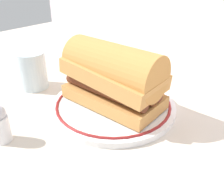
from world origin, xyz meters
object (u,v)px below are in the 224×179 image
at_px(sausage_sandwich, 112,76).
at_px(salt_shaker, 0,124).
at_px(drinking_glass, 33,72).
at_px(plate, 112,105).
at_px(butter_knife, 112,68).

relative_size(sausage_sandwich, salt_shaker, 3.04).
relative_size(drinking_glass, salt_shaker, 1.28).
xyz_separation_m(plate, drinking_glass, (-0.20, -0.06, 0.03)).
bearing_deg(salt_shaker, butter_knife, 103.42).
height_order(plate, salt_shaker, salt_shaker).
distance_m(plate, salt_shaker, 0.21).
bearing_deg(salt_shaker, plate, 73.40).
distance_m(drinking_glass, salt_shaker, 0.20).
bearing_deg(drinking_glass, plate, 16.98).
distance_m(plate, butter_knife, 0.20).
bearing_deg(drinking_glass, sausage_sandwich, 16.98).
height_order(sausage_sandwich, salt_shaker, sausage_sandwich).
xyz_separation_m(sausage_sandwich, drinking_glass, (-0.20, -0.06, -0.04)).
bearing_deg(sausage_sandwich, plate, 126.20).
bearing_deg(sausage_sandwich, drinking_glass, -168.45).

